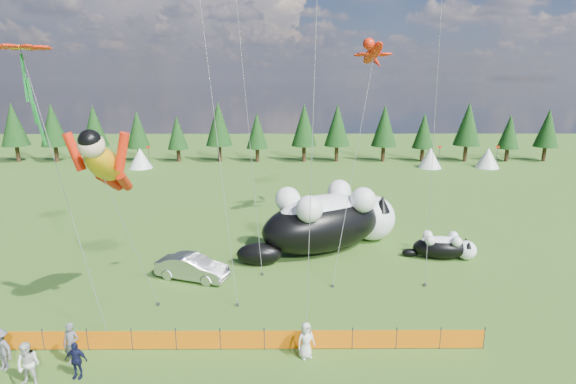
# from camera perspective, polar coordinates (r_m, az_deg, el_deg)

# --- Properties ---
(ground) EXTENTS (160.00, 160.00, 0.00)m
(ground) POSITION_cam_1_polar(r_m,az_deg,el_deg) (24.34, -5.12, -15.39)
(ground) COLOR #14380A
(ground) RESTS_ON ground
(safety_fence) EXTENTS (22.06, 0.06, 1.10)m
(safety_fence) POSITION_cam_1_polar(r_m,az_deg,el_deg) (21.52, -5.82, -18.16)
(safety_fence) COLOR #262626
(safety_fence) RESTS_ON ground
(tree_line) EXTENTS (90.00, 4.00, 8.00)m
(tree_line) POSITION_cam_1_polar(r_m,az_deg,el_deg) (66.60, -2.06, 7.27)
(tree_line) COLOR black
(tree_line) RESTS_ON ground
(festival_tents) EXTENTS (50.00, 3.20, 2.80)m
(festival_tents) POSITION_cam_1_polar(r_m,az_deg,el_deg) (62.66, 7.96, 4.31)
(festival_tents) COLOR white
(festival_tents) RESTS_ON ground
(cat_large) EXTENTS (11.74, 8.72, 4.65)m
(cat_large) POSITION_cam_1_polar(r_m,az_deg,el_deg) (32.29, 5.36, -3.51)
(cat_large) COLOR black
(cat_large) RESTS_ON ground
(cat_small) EXTENTS (4.94, 2.22, 1.79)m
(cat_small) POSITION_cam_1_polar(r_m,az_deg,el_deg) (32.71, 19.16, -6.55)
(cat_small) COLOR black
(cat_small) RESTS_ON ground
(car) EXTENTS (4.79, 2.92, 1.49)m
(car) POSITION_cam_1_polar(r_m,az_deg,el_deg) (28.55, -12.03, -9.34)
(car) COLOR #B0B1B5
(car) RESTS_ON ground
(spectator_a) EXTENTS (0.76, 0.54, 1.94)m
(spectator_a) POSITION_cam_1_polar(r_m,az_deg,el_deg) (22.28, -25.81, -17.00)
(spectator_a) COLOR #5A595E
(spectator_a) RESTS_ON ground
(spectator_b) EXTENTS (0.95, 0.60, 1.91)m
(spectator_b) POSITION_cam_1_polar(r_m,az_deg,el_deg) (21.73, -30.10, -18.45)
(spectator_b) COLOR silver
(spectator_b) RESTS_ON ground
(spectator_c) EXTENTS (0.97, 0.54, 1.60)m
(spectator_c) POSITION_cam_1_polar(r_m,az_deg,el_deg) (21.46, -25.33, -18.74)
(spectator_c) COLOR #131736
(spectator_c) RESTS_ON ground
(spectator_d) EXTENTS (1.37, 1.03, 1.89)m
(spectator_d) POSITION_cam_1_polar(r_m,az_deg,el_deg) (23.35, -32.68, -16.49)
(spectator_d) COLOR #5A595E
(spectator_d) RESTS_ON ground
(spectator_e) EXTENTS (0.97, 0.83, 1.68)m
(spectator_e) POSITION_cam_1_polar(r_m,az_deg,el_deg) (20.76, 2.29, -18.31)
(spectator_e) COLOR silver
(spectator_e) RESTS_ON ground
(superhero_kite) EXTENTS (4.63, 4.97, 10.25)m
(superhero_kite) POSITION_cam_1_polar(r_m,az_deg,el_deg) (22.87, -22.25, 3.29)
(superhero_kite) COLOR #D9980B
(superhero_kite) RESTS_ON ground
(gecko_kite) EXTENTS (5.65, 14.25, 18.17)m
(gecko_kite) POSITION_cam_1_polar(r_m,az_deg,el_deg) (36.31, 10.71, 16.92)
(gecko_kite) COLOR red
(gecko_kite) RESTS_ON ground
(flower_kite) EXTENTS (5.63, 4.63, 14.11)m
(flower_kite) POSITION_cam_1_polar(r_m,az_deg,el_deg) (25.24, -30.80, 15.12)
(flower_kite) COLOR red
(flower_kite) RESTS_ON ground
(diamond_kite_a) EXTENTS (3.01, 6.71, 18.27)m
(diamond_kite_a) POSITION_cam_1_polar(r_m,az_deg,el_deg) (28.72, -10.96, 21.71)
(diamond_kite_a) COLOR #0C41BC
(diamond_kite_a) RESTS_ON ground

